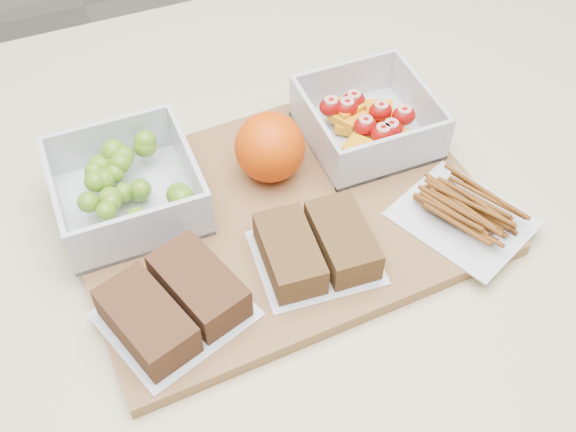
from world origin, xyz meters
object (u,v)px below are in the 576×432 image
object	(u,v)px
grape_container	(128,186)
orange	(270,147)
cutting_board	(280,215)
sandwich_bag_center	(316,247)
pretzel_bag	(465,211)
fruit_container	(367,122)
sandwich_bag_left	(173,304)

from	to	relation	value
grape_container	orange	distance (m)	0.15
grape_container	cutting_board	bearing A→B (deg)	-25.87
grape_container	sandwich_bag_center	size ratio (longest dim) A/B	1.14
cutting_board	sandwich_bag_center	world-z (taller)	sandwich_bag_center
pretzel_bag	fruit_container	bearing A→B (deg)	104.48
orange	pretzel_bag	size ratio (longest dim) A/B	0.47
grape_container	pretzel_bag	bearing A→B (deg)	-25.73
grape_container	pretzel_bag	world-z (taller)	grape_container
cutting_board	sandwich_bag_center	size ratio (longest dim) A/B	3.34
fruit_container	sandwich_bag_left	bearing A→B (deg)	-150.78
fruit_container	cutting_board	bearing A→B (deg)	-152.94
grape_container	sandwich_bag_left	xyz separation A→B (m)	(0.00, -0.15, -0.01)
cutting_board	pretzel_bag	xyz separation A→B (m)	(0.17, -0.08, 0.02)
fruit_container	pretzel_bag	xyz separation A→B (m)	(0.04, -0.15, -0.01)
pretzel_bag	sandwich_bag_center	bearing A→B (deg)	176.15
fruit_container	sandwich_bag_left	xyz separation A→B (m)	(-0.27, -0.15, -0.00)
orange	pretzel_bag	distance (m)	0.21
pretzel_bag	sandwich_bag_left	bearing A→B (deg)	-179.78
cutting_board	fruit_container	size ratio (longest dim) A/B	3.10
fruit_container	pretzel_bag	world-z (taller)	fruit_container
grape_container	sandwich_bag_left	bearing A→B (deg)	-88.39
cutting_board	grape_container	size ratio (longest dim) A/B	2.93
sandwich_bag_left	sandwich_bag_center	world-z (taller)	sandwich_bag_left
cutting_board	orange	xyz separation A→B (m)	(0.01, 0.06, 0.05)
grape_container	orange	size ratio (longest dim) A/B	1.89
fruit_container	orange	size ratio (longest dim) A/B	1.79
fruit_container	sandwich_bag_center	distance (m)	0.19
cutting_board	sandwich_bag_center	bearing A→B (deg)	-85.35
sandwich_bag_left	sandwich_bag_center	xyz separation A→B (m)	(0.15, 0.01, -0.00)
cutting_board	pretzel_bag	distance (m)	0.19
orange	sandwich_bag_left	distance (m)	0.20
sandwich_bag_center	pretzel_bag	distance (m)	0.16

